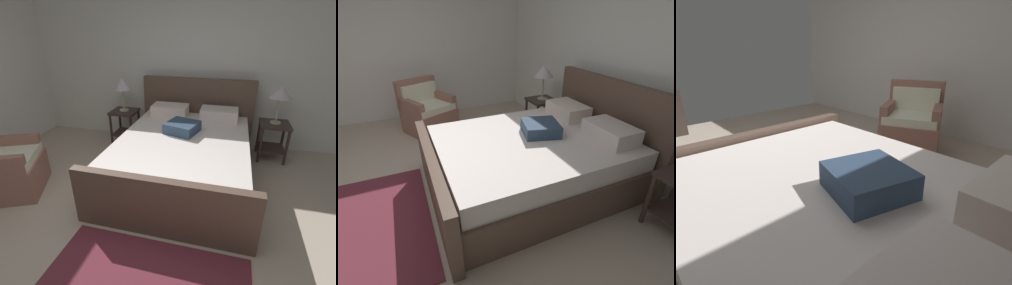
{
  "view_description": "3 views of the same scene",
  "coord_description": "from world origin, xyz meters",
  "views": [
    {
      "loc": [
        0.83,
        -1.5,
        1.94
      ],
      "look_at": [
        0.21,
        0.95,
        0.76
      ],
      "focal_mm": 26.58,
      "sensor_mm": 36.0,
      "label": 1
    },
    {
      "loc": [
        2.47,
        0.16,
        1.86
      ],
      "look_at": [
        0.54,
        1.03,
        0.76
      ],
      "focal_mm": 26.27,
      "sensor_mm": 36.0,
      "label": 2
    },
    {
      "loc": [
        1.19,
        2.42,
        1.36
      ],
      "look_at": [
        0.15,
        1.33,
        0.8
      ],
      "focal_mm": 28.11,
      "sensor_mm": 36.0,
      "label": 3
    }
  ],
  "objects": [
    {
      "name": "ground_plane",
      "position": [
        0.0,
        0.0,
        -0.01
      ],
      "size": [
        5.44,
        5.54,
        0.02
      ],
      "primitive_type": "cube",
      "color": "#B6A491"
    },
    {
      "name": "wall_back",
      "position": [
        0.0,
        2.83,
        1.33
      ],
      "size": [
        5.56,
        0.12,
        2.65
      ],
      "primitive_type": "cube",
      "color": "silver",
      "rests_on": "ground"
    },
    {
      "name": "wall_side_left",
      "position": [
        -2.78,
        0.0,
        1.33
      ],
      "size": [
        0.12,
        5.66,
        2.65
      ],
      "primitive_type": "cube",
      "color": "silver",
      "rests_on": "ground"
    },
    {
      "name": "bed",
      "position": [
        0.3,
        1.52,
        0.34
      ],
      "size": [
        1.88,
        2.35,
        1.18
      ],
      "color": "brown",
      "rests_on": "ground"
    },
    {
      "name": "nightstand_left",
      "position": [
        -0.94,
        2.38,
        0.4
      ],
      "size": [
        0.44,
        0.44,
        0.6
      ],
      "color": "#392A27",
      "rests_on": "ground"
    },
    {
      "name": "table_lamp_left",
      "position": [
        -0.94,
        2.38,
        1.06
      ],
      "size": [
        0.31,
        0.31,
        0.57
      ],
      "color": "#B7B293",
      "rests_on": "nightstand_left"
    },
    {
      "name": "armchair",
      "position": [
        -1.8,
        0.59,
        0.35
      ],
      "size": [
        0.96,
        0.96,
        0.9
      ],
      "color": "#946355",
      "rests_on": "ground"
    },
    {
      "name": "area_rug",
      "position": [
        0.3,
        -0.25,
        0.01
      ],
      "size": [
        1.74,
        0.99,
        0.01
      ],
      "primitive_type": "cube",
      "rotation": [
        0.0,
        0.0,
        -0.01
      ],
      "color": "maroon",
      "rests_on": "ground"
    }
  ]
}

